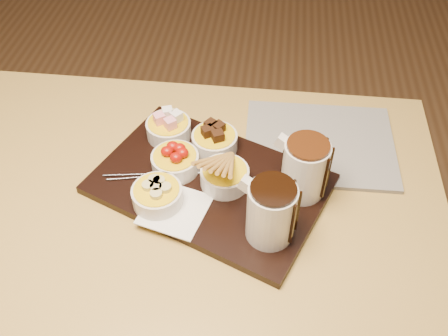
# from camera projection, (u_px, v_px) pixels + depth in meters

# --- Properties ---
(dining_table) EXTENTS (1.20, 0.80, 0.75)m
(dining_table) POSITION_uv_depth(u_px,v_px,m) (157.00, 230.00, 1.09)
(dining_table) COLOR #B29042
(dining_table) RESTS_ON ground
(serving_board) EXTENTS (0.54, 0.46, 0.02)m
(serving_board) POSITION_uv_depth(u_px,v_px,m) (210.00, 184.00, 1.04)
(serving_board) COLOR black
(serving_board) RESTS_ON dining_table
(napkin) EXTENTS (0.15, 0.15, 0.00)m
(napkin) POSITION_uv_depth(u_px,v_px,m) (175.00, 209.00, 0.98)
(napkin) COLOR white
(napkin) RESTS_ON serving_board
(bowl_marshmallows) EXTENTS (0.10, 0.10, 0.04)m
(bowl_marshmallows) POSITION_uv_depth(u_px,v_px,m) (169.00, 129.00, 1.11)
(bowl_marshmallows) COLOR silver
(bowl_marshmallows) RESTS_ON serving_board
(bowl_cake) EXTENTS (0.10, 0.10, 0.04)m
(bowl_cake) POSITION_uv_depth(u_px,v_px,m) (215.00, 142.00, 1.09)
(bowl_cake) COLOR silver
(bowl_cake) RESTS_ON serving_board
(bowl_strawberries) EXTENTS (0.10, 0.10, 0.04)m
(bowl_strawberries) POSITION_uv_depth(u_px,v_px,m) (175.00, 162.00, 1.04)
(bowl_strawberries) COLOR silver
(bowl_strawberries) RESTS_ON serving_board
(bowl_biscotti) EXTENTS (0.10, 0.10, 0.04)m
(bowl_biscotti) POSITION_uv_depth(u_px,v_px,m) (225.00, 177.00, 1.01)
(bowl_biscotti) COLOR silver
(bowl_biscotti) RESTS_ON serving_board
(bowl_bananas) EXTENTS (0.10, 0.10, 0.04)m
(bowl_bananas) POSITION_uv_depth(u_px,v_px,m) (157.00, 196.00, 0.98)
(bowl_bananas) COLOR silver
(bowl_bananas) RESTS_ON serving_board
(pitcher_dark_chocolate) EXTENTS (0.12, 0.12, 0.12)m
(pitcher_dark_chocolate) POSITION_uv_depth(u_px,v_px,m) (271.00, 213.00, 0.90)
(pitcher_dark_chocolate) COLOR silver
(pitcher_dark_chocolate) RESTS_ON serving_board
(pitcher_milk_chocolate) EXTENTS (0.12, 0.12, 0.12)m
(pitcher_milk_chocolate) POSITION_uv_depth(u_px,v_px,m) (304.00, 169.00, 0.97)
(pitcher_milk_chocolate) COLOR silver
(pitcher_milk_chocolate) RESTS_ON serving_board
(fondue_skewers) EXTENTS (0.07, 0.26, 0.01)m
(fondue_skewers) POSITION_uv_depth(u_px,v_px,m) (165.00, 173.00, 1.04)
(fondue_skewers) COLOR silver
(fondue_skewers) RESTS_ON serving_board
(newspaper) EXTENTS (0.34, 0.27, 0.01)m
(newspaper) POSITION_uv_depth(u_px,v_px,m) (319.00, 143.00, 1.13)
(newspaper) COLOR beige
(newspaper) RESTS_ON dining_table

